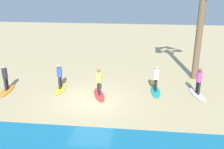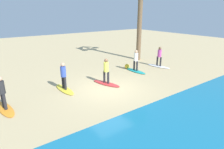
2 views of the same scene
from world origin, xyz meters
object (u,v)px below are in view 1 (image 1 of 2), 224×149
object	(u,v)px
surfer_red	(99,80)
surfer_orange	(5,76)
surfboard_white	(197,94)
surfer_yellow	(60,74)
surfer_teal	(156,76)
beach_ball	(154,83)
surfboard_red	(99,95)
surfboard_teal	(155,91)
surfer_white	(199,79)
surfboard_yellow	(61,89)
surfboard_orange	(7,90)

from	to	relation	value
surfer_red	surfer_orange	xyz separation A→B (m)	(5.93, -0.04, 0.00)
surfboard_white	surfer_yellow	world-z (taller)	surfer_yellow
surfer_teal	beach_ball	distance (m)	1.30
surfboard_red	beach_ball	world-z (taller)	beach_ball
surfer_yellow	surfer_teal	bearing A→B (deg)	-177.32
surfboard_teal	surfer_yellow	distance (m)	6.15
surfer_white	surfer_orange	bearing A→B (deg)	3.46
surfer_white	surfboard_yellow	size ratio (longest dim) A/B	0.78
beach_ball	surfer_yellow	bearing A→B (deg)	11.98
surfer_yellow	surfer_white	bearing A→B (deg)	-179.35
surfboard_orange	beach_ball	bearing A→B (deg)	94.32
surfboard_teal	surfboard_red	distance (m)	3.57
surfboard_teal	surfer_orange	size ratio (longest dim) A/B	1.28
surfer_teal	surfboard_orange	size ratio (longest dim) A/B	0.78
surfboard_white	surfer_red	size ratio (longest dim) A/B	1.28
surfer_yellow	surfboard_orange	world-z (taller)	surfer_yellow
surfboard_red	surfboard_yellow	world-z (taller)	same
surfer_teal	beach_ball	bearing A→B (deg)	-88.31
surfboard_orange	surfer_orange	size ratio (longest dim) A/B	1.28
surfer_teal	surfer_red	size ratio (longest dim) A/B	1.00
surfer_orange	beach_ball	xyz separation A→B (m)	(-9.34, -1.90, -0.84)
surfer_white	surfer_yellow	xyz separation A→B (m)	(8.59, 0.10, 0.00)
surfer_red	beach_ball	xyz separation A→B (m)	(-3.42, -1.94, -0.84)
surfboard_teal	surfboard_orange	bearing A→B (deg)	-86.43
surfboard_red	surfer_red	xyz separation A→B (m)	(0.00, 0.00, 0.99)
surfboard_red	surfer_orange	size ratio (longest dim) A/B	1.28
surfboard_yellow	surfer_teal	bearing A→B (deg)	89.64
surfboard_yellow	surfboard_orange	distance (m)	3.36
beach_ball	surfboard_red	bearing A→B (deg)	29.60
surfboard_teal	surfboard_yellow	xyz separation A→B (m)	(6.07, 0.28, 0.00)
surfer_red	surfboard_yellow	distance (m)	2.88
surfer_teal	surfboard_yellow	distance (m)	6.15
surfboard_yellow	surfboard_orange	bearing A→B (deg)	-82.37
surfer_white	surfer_yellow	bearing A→B (deg)	0.65
surfboard_red	surfer_orange	bearing A→B (deg)	-108.54
surfer_red	surfboard_orange	world-z (taller)	surfer_red
surfer_red	surfboard_orange	distance (m)	6.01
surfboard_white	surfboard_teal	xyz separation A→B (m)	(2.53, -0.19, 0.00)
surfboard_teal	surfboard_yellow	distance (m)	6.07
surfer_red	surfer_orange	bearing A→B (deg)	-0.36
surfboard_teal	surfer_red	xyz separation A→B (m)	(3.45, 0.94, 0.99)
surfboard_white	surfer_teal	size ratio (longest dim) A/B	1.28
surfboard_teal	surfer_orange	world-z (taller)	surfer_orange
surfboard_red	surfer_yellow	bearing A→B (deg)	-122.33
surfboard_orange	surfer_orange	world-z (taller)	surfer_orange
surfboard_yellow	beach_ball	bearing A→B (deg)	98.95
surfboard_white	beach_ball	distance (m)	2.82
surfboard_yellow	beach_ball	distance (m)	6.17
surfboard_teal	surfboard_orange	world-z (taller)	same
surfer_teal	surfer_yellow	world-z (taller)	same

